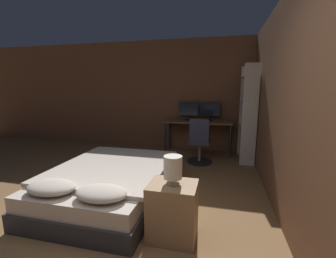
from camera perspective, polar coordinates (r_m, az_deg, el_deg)
wall_back at (r=5.68m, az=3.11°, el=8.49°), size 12.00×0.06×2.70m
wall_side_right at (r=3.02m, az=27.55°, el=5.72°), size 0.06×12.00×2.70m
bed at (r=3.32m, az=-14.47°, el=-13.08°), size 1.50×2.02×0.53m
nightstand at (r=2.44m, az=1.21°, el=-20.11°), size 0.48×0.39×0.59m
bedside_lamp at (r=2.24m, az=1.25°, el=-9.79°), size 0.18×0.18×0.29m
desk at (r=5.34m, az=7.64°, el=0.94°), size 1.58×0.55×0.77m
monitor_left at (r=5.50m, az=5.25°, el=4.85°), size 0.48×0.16×0.42m
monitor_right at (r=5.45m, az=10.62°, el=4.67°), size 0.48×0.16×0.42m
keyboard at (r=5.15m, az=7.47°, el=1.82°), size 0.35×0.13×0.02m
computer_mouse at (r=5.13m, az=10.44°, el=1.80°), size 0.07×0.05×0.04m
office_chair at (r=4.65m, az=7.98°, el=-4.26°), size 0.52×0.52×0.94m
bookshelf at (r=4.92m, az=19.75°, el=4.84°), size 0.29×0.78×2.00m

